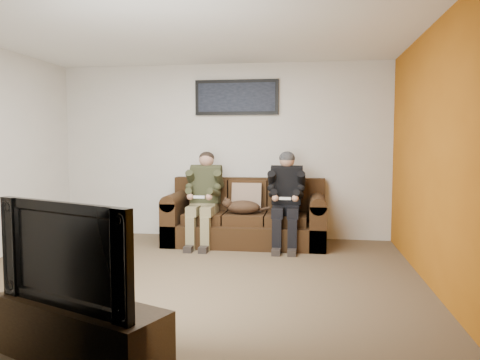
% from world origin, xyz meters
% --- Properties ---
extents(floor, '(5.00, 5.00, 0.00)m').
position_xyz_m(floor, '(0.00, 0.00, 0.00)').
color(floor, brown).
rests_on(floor, ground).
extents(ceiling, '(5.00, 5.00, 0.00)m').
position_xyz_m(ceiling, '(0.00, 0.00, 2.60)').
color(ceiling, silver).
rests_on(ceiling, ground).
extents(wall_back, '(5.00, 0.00, 5.00)m').
position_xyz_m(wall_back, '(0.00, 2.25, 1.30)').
color(wall_back, beige).
rests_on(wall_back, ground).
extents(wall_front, '(5.00, 0.00, 5.00)m').
position_xyz_m(wall_front, '(0.00, -2.25, 1.30)').
color(wall_front, beige).
rests_on(wall_front, ground).
extents(wall_right, '(0.00, 4.50, 4.50)m').
position_xyz_m(wall_right, '(2.50, 0.00, 1.30)').
color(wall_right, beige).
rests_on(wall_right, ground).
extents(accent_wall_right, '(0.00, 4.50, 4.50)m').
position_xyz_m(accent_wall_right, '(2.49, 0.00, 1.30)').
color(accent_wall_right, '#A55810').
rests_on(accent_wall_right, ground).
extents(sofa, '(2.22, 0.96, 0.91)m').
position_xyz_m(sofa, '(0.42, 1.83, 0.34)').
color(sofa, '#301D0E').
rests_on(sofa, ground).
extents(throw_pillow, '(0.42, 0.20, 0.42)m').
position_xyz_m(throw_pillow, '(0.42, 1.87, 0.65)').
color(throw_pillow, '#8E715D').
rests_on(throw_pillow, sofa).
extents(throw_blanket, '(0.45, 0.22, 0.08)m').
position_xyz_m(throw_blanket, '(-0.25, 2.11, 0.91)').
color(throw_blanket, tan).
rests_on(throw_blanket, sofa).
extents(person_left, '(0.51, 0.87, 1.30)m').
position_xyz_m(person_left, '(-0.15, 1.64, 0.73)').
color(person_left, '#837852').
rests_on(person_left, sofa).
extents(person_right, '(0.51, 0.86, 1.31)m').
position_xyz_m(person_right, '(0.99, 1.64, 0.74)').
color(person_right, black).
rests_on(person_right, sofa).
extents(cat, '(0.66, 0.26, 0.24)m').
position_xyz_m(cat, '(0.38, 1.62, 0.55)').
color(cat, '#4A301D').
rests_on(cat, sofa).
extents(framed_poster, '(1.25, 0.05, 0.52)m').
position_xyz_m(framed_poster, '(0.22, 2.22, 2.10)').
color(framed_poster, black).
rests_on(framed_poster, wall_back).
extents(tv_stand, '(1.32, 0.87, 0.40)m').
position_xyz_m(tv_stand, '(-0.17, -1.95, 0.20)').
color(tv_stand, '#302010').
rests_on(tv_stand, ground).
extents(television, '(1.13, 0.59, 0.67)m').
position_xyz_m(television, '(-0.17, -1.95, 0.73)').
color(television, black).
rests_on(television, tv_stand).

